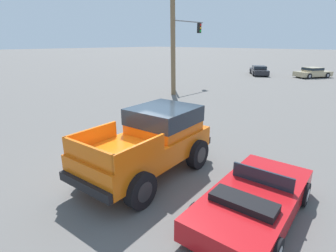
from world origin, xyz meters
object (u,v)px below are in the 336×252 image
(orange_pickup_truck, at_px, (153,138))
(parked_car_dark, at_px, (259,70))
(parked_car_tan, at_px, (313,72))
(palm_tree_short, at_px, (175,5))
(traffic_light_main, at_px, (186,40))
(red_convertible_car, at_px, (254,201))

(orange_pickup_truck, xyz_separation_m, parked_car_dark, (-8.81, 27.55, -0.58))
(parked_car_tan, bearing_deg, palm_tree_short, -75.20)
(parked_car_dark, bearing_deg, parked_car_tan, 163.38)
(parked_car_tan, xyz_separation_m, traffic_light_main, (-7.01, -15.37, 3.62))
(parked_car_tan, distance_m, traffic_light_main, 17.28)
(red_convertible_car, xyz_separation_m, palm_tree_short, (-11.60, 10.32, 6.21))
(orange_pickup_truck, relative_size, palm_tree_short, 0.55)
(orange_pickup_truck, bearing_deg, parked_car_dark, 102.09)
(orange_pickup_truck, bearing_deg, red_convertible_car, -6.17)
(parked_car_dark, bearing_deg, red_convertible_car, 80.61)
(parked_car_dark, distance_m, traffic_light_main, 14.14)
(orange_pickup_truck, distance_m, palm_tree_short, 14.21)
(palm_tree_short, bearing_deg, orange_pickup_truck, -51.70)
(orange_pickup_truck, xyz_separation_m, palm_tree_short, (-8.12, 10.29, 5.48))
(orange_pickup_truck, xyz_separation_m, parked_car_tan, (-2.99, 29.31, -0.55))
(palm_tree_short, bearing_deg, parked_car_dark, 92.29)
(parked_car_dark, distance_m, parked_car_tan, 6.09)
(parked_car_dark, xyz_separation_m, parked_car_tan, (5.83, 1.76, 0.03))
(orange_pickup_truck, height_order, parked_car_tan, orange_pickup_truck)
(orange_pickup_truck, height_order, traffic_light_main, traffic_light_main)
(traffic_light_main, bearing_deg, palm_tree_short, -152.79)
(parked_car_tan, bearing_deg, orange_pickup_truck, -54.27)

